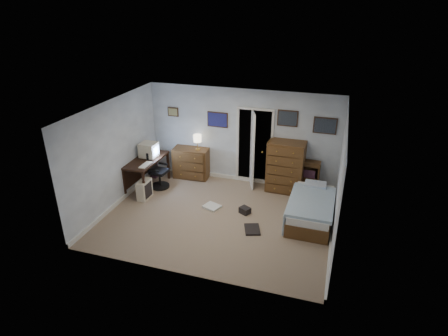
# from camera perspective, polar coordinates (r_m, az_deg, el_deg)

# --- Properties ---
(floor) EXTENTS (5.00, 4.00, 0.02)m
(floor) POSITION_cam_1_polar(r_m,az_deg,el_deg) (8.55, -0.92, -7.55)
(floor) COLOR tan
(floor) RESTS_ON ground
(computer_desk) EXTENTS (0.67, 1.40, 0.80)m
(computer_desk) POSITION_cam_1_polar(r_m,az_deg,el_deg) (9.80, -12.21, 0.41)
(computer_desk) COLOR black
(computer_desk) RESTS_ON floor
(crt_monitor) EXTENTS (0.42, 0.39, 0.38)m
(crt_monitor) POSITION_cam_1_polar(r_m,az_deg,el_deg) (9.72, -11.39, 2.72)
(crt_monitor) COLOR beige
(crt_monitor) RESTS_ON computer_desk
(keyboard) EXTENTS (0.17, 0.43, 0.03)m
(keyboard) POSITION_cam_1_polar(r_m,az_deg,el_deg) (9.31, -11.86, 0.46)
(keyboard) COLOR beige
(keyboard) RESTS_ON computer_desk
(pc_tower) EXTENTS (0.23, 0.45, 0.48)m
(pc_tower) POSITION_cam_1_polar(r_m,az_deg,el_deg) (9.39, -12.02, -3.22)
(pc_tower) COLOR beige
(pc_tower) RESTS_ON floor
(office_chair) EXTENTS (0.52, 0.52, 0.98)m
(office_chair) POSITION_cam_1_polar(r_m,az_deg,el_deg) (9.83, -10.09, -0.83)
(office_chair) COLOR black
(office_chair) RESTS_ON floor
(media_stack) EXTENTS (0.17, 0.17, 0.79)m
(media_stack) POSITION_cam_1_polar(r_m,az_deg,el_deg) (10.37, -10.66, 0.61)
(media_stack) COLOR maroon
(media_stack) RESTS_ON floor
(low_dresser) EXTENTS (0.97, 0.53, 0.84)m
(low_dresser) POSITION_cam_1_polar(r_m,az_deg,el_deg) (10.24, -5.00, 0.79)
(low_dresser) COLOR brown
(low_dresser) RESTS_ON floor
(table_lamp) EXTENTS (0.22, 0.22, 0.41)m
(table_lamp) POSITION_cam_1_polar(r_m,az_deg,el_deg) (9.90, -4.07, 4.46)
(table_lamp) COLOR gold
(table_lamp) RESTS_ON low_dresser
(doorway) EXTENTS (0.96, 1.12, 2.05)m
(doorway) POSITION_cam_1_polar(r_m,az_deg,el_deg) (9.99, 5.02, 3.77)
(doorway) COLOR black
(doorway) RESTS_ON floor
(tall_dresser) EXTENTS (0.93, 0.57, 1.32)m
(tall_dresser) POSITION_cam_1_polar(r_m,az_deg,el_deg) (9.51, 9.37, 0.20)
(tall_dresser) COLOR brown
(tall_dresser) RESTS_ON floor
(headboard_bookcase) EXTENTS (0.94, 0.29, 0.84)m
(headboard_bookcase) POSITION_cam_1_polar(r_m,az_deg,el_deg) (9.67, 11.57, -0.98)
(headboard_bookcase) COLOR brown
(headboard_bookcase) RESTS_ON floor
(bed) EXTENTS (0.98, 1.80, 0.58)m
(bed) POSITION_cam_1_polar(r_m,az_deg,el_deg) (8.55, 13.05, -6.02)
(bed) COLOR brown
(bed) RESTS_ON floor
(wall_posters) EXTENTS (4.38, 0.04, 0.60)m
(wall_posters) POSITION_cam_1_polar(r_m,az_deg,el_deg) (9.43, 6.11, 7.25)
(wall_posters) COLOR #331E11
(wall_posters) RESTS_ON floor
(floor_clutter) EXTENTS (1.57, 1.09, 0.15)m
(floor_clutter) POSITION_cam_1_polar(r_m,az_deg,el_deg) (8.56, 1.76, -7.10)
(floor_clutter) COLOR silver
(floor_clutter) RESTS_ON floor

